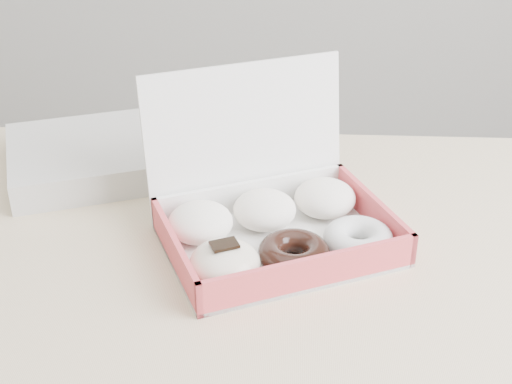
{
  "coord_description": "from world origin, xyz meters",
  "views": [
    {
      "loc": [
        -0.03,
        -0.69,
        1.25
      ],
      "look_at": [
        -0.07,
        0.06,
        0.83
      ],
      "focal_mm": 50.0,
      "sensor_mm": 36.0,
      "label": 1
    }
  ],
  "objects": [
    {
      "name": "newspapers",
      "position": [
        -0.31,
        0.26,
        0.77
      ],
      "size": [
        0.34,
        0.3,
        0.04
      ],
      "primitive_type": "cube",
      "rotation": [
        0.0,
        0.0,
        0.36
      ],
      "color": "beige",
      "rests_on": "table"
    },
    {
      "name": "donut_box",
      "position": [
        -0.05,
        0.07,
        0.78
      ],
      "size": [
        0.34,
        0.32,
        0.2
      ],
      "rotation": [
        0.0,
        0.0,
        0.42
      ],
      "color": "white",
      "rests_on": "table"
    },
    {
      "name": "table",
      "position": [
        0.0,
        0.0,
        0.67
      ],
      "size": [
        1.2,
        0.8,
        0.75
      ],
      "color": "tan",
      "rests_on": "ground"
    }
  ]
}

